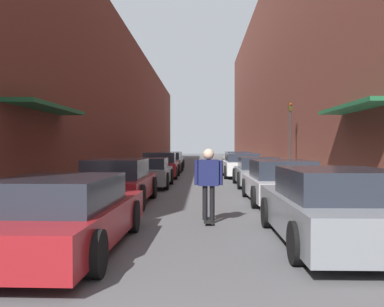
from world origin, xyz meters
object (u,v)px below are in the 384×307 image
parked_car_left_5 (171,160)px  traffic_light (290,131)px  parked_car_left_4 (167,162)px  parked_car_right_3 (242,166)px  parked_car_left_2 (148,173)px  skateboarder (209,178)px  parked_car_right_0 (334,208)px  parked_car_left_1 (118,182)px  parked_car_right_4 (238,162)px  parked_car_right_1 (281,182)px  parked_car_left_3 (160,166)px  parked_car_left_0 (62,215)px  parked_car_right_2 (257,172)px

parked_car_left_5 → traffic_light: 13.00m
parked_car_left_4 → parked_car_right_3: size_ratio=0.99×
parked_car_left_2 → skateboarder: bearing=-73.8°
parked_car_right_0 → parked_car_left_5: bearing=100.6°
skateboarder → parked_car_left_1: bearing=130.8°
parked_car_left_4 → parked_car_right_3: bearing=-47.7°
parked_car_left_1 → parked_car_right_4: (4.81, 16.22, 0.01)m
parked_car_left_1 → skateboarder: bearing=-49.2°
parked_car_right_1 → skateboarder: (-2.23, -3.55, 0.40)m
parked_car_right_3 → skateboarder: 14.15m
parked_car_left_2 → parked_car_left_5: size_ratio=1.01×
parked_car_left_2 → traffic_light: 8.35m
parked_car_right_4 → traffic_light: bearing=-71.3°
parked_car_left_3 → parked_car_right_1: bearing=-65.3°
skateboarder → traffic_light: (4.39, 12.78, 1.47)m
parked_car_left_1 → parked_car_left_2: 5.33m
parked_car_left_2 → skateboarder: size_ratio=2.49×
parked_car_left_4 → parked_car_right_0: bearing=-77.4°
parked_car_left_0 → parked_car_left_2: parked_car_left_2 is taller
parked_car_right_1 → parked_car_right_3: size_ratio=1.08×
parked_car_left_2 → parked_car_left_3: size_ratio=0.96×
parked_car_left_1 → parked_car_left_2: size_ratio=1.11×
parked_car_left_2 → traffic_light: traffic_light is taller
parked_car_left_0 → skateboarder: bearing=46.8°
parked_car_left_1 → parked_car_right_3: 11.91m
parked_car_left_1 → traffic_light: traffic_light is taller
parked_car_left_3 → parked_car_left_0: bearing=-89.9°
parked_car_left_0 → parked_car_right_3: (4.41, 16.56, 0.06)m
parked_car_right_1 → skateboarder: size_ratio=2.59×
parked_car_left_2 → parked_car_right_1: size_ratio=0.96×
parked_car_left_1 → parked_car_left_5: parked_car_left_1 is taller
parked_car_left_2 → skateboarder: 8.70m
parked_car_right_2 → parked_car_right_3: bearing=92.1°
traffic_light → parked_car_right_0: bearing=-98.7°
parked_car_right_2 → traffic_light: size_ratio=1.11×
parked_car_left_2 → parked_car_left_3: parked_car_left_3 is taller
parked_car_left_0 → parked_car_right_4: size_ratio=1.00×
parked_car_left_0 → parked_car_left_3: (-0.03, 16.27, 0.07)m
parked_car_right_4 → skateboarder: size_ratio=2.92×
parked_car_left_3 → parked_car_left_4: bearing=90.7°
parked_car_right_3 → parked_car_right_4: bearing=87.8°
parked_car_right_0 → traffic_light: traffic_light is taller
parked_car_right_4 → parked_car_left_2: bearing=-113.0°
parked_car_left_0 → parked_car_left_3: size_ratio=1.12×
parked_car_left_5 → parked_car_left_0: bearing=-89.6°
parked_car_left_2 → parked_car_left_4: bearing=90.4°
parked_car_right_4 → traffic_light: (2.19, -6.46, 1.82)m
parked_car_right_2 → parked_car_right_0: bearing=-90.2°
parked_car_right_1 → skateboarder: skateboarder is taller
parked_car_left_1 → parked_car_left_2: parked_car_left_1 is taller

